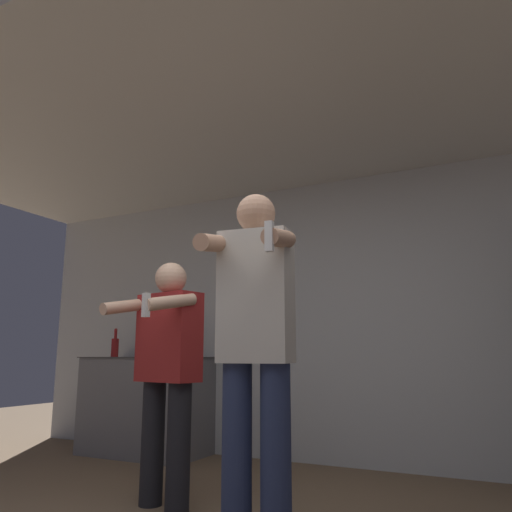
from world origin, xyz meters
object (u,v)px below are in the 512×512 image
person_woman_foreground (256,347)px  bottle_red_label (184,345)px  bottle_dark_rum (115,346)px  bottle_short_whiskey (147,348)px  person_man_side (167,365)px  bottle_clear_vodka (174,344)px

person_woman_foreground → bottle_red_label: bearing=132.7°
bottle_dark_rum → bottle_short_whiskey: (0.42, -0.00, -0.02)m
bottle_short_whiskey → bottle_red_label: bearing=0.0°
person_man_side → bottle_dark_rum: bearing=140.8°
person_man_side → person_woman_foreground: bearing=-27.4°
person_woman_foreground → person_man_side: size_ratio=1.14×
bottle_red_label → bottle_short_whiskey: bearing=-180.0°
bottle_red_label → person_man_side: size_ratio=0.20×
bottle_dark_rum → bottle_red_label: bottle_red_label is taller
bottle_short_whiskey → person_woman_foreground: bearing=-40.6°
bottle_dark_rum → bottle_red_label: 0.87m
bottle_red_label → person_woman_foreground: person_woman_foreground is taller
bottle_red_label → person_man_side: 1.59m
bottle_dark_rum → person_woman_foreground: person_woman_foreground is taller
bottle_dark_rum → bottle_short_whiskey: bearing=-0.0°
person_man_side → bottle_clear_vodka: bearing=124.1°
bottle_clear_vodka → bottle_short_whiskey: (-0.33, -0.00, -0.04)m
bottle_red_label → bottle_short_whiskey: 0.45m
bottle_clear_vodka → person_man_side: person_man_side is taller
bottle_short_whiskey → person_man_side: person_man_side is taller
bottle_clear_vodka → person_man_side: (0.92, -1.36, -0.18)m
bottle_dark_rum → bottle_red_label: (0.87, -0.00, 0.00)m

